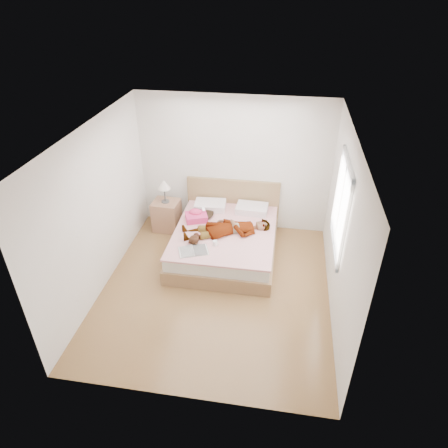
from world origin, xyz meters
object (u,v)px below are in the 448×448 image
at_px(towel, 196,216).
at_px(magazine, 193,251).
at_px(coffee_mug, 215,243).
at_px(bed, 226,239).
at_px(phone, 204,209).
at_px(woman, 227,226).
at_px(nightstand, 166,213).
at_px(plush_toy, 194,239).

height_order(towel, magazine, towel).
xyz_separation_m(towel, coffee_mug, (0.49, -0.74, -0.04)).
distance_m(magazine, coffee_mug, 0.39).
bearing_deg(bed, towel, 162.74).
height_order(phone, bed, bed).
relative_size(towel, magazine, 0.84).
relative_size(woman, magazine, 2.85).
distance_m(phone, coffee_mug, 0.93).
bearing_deg(phone, coffee_mug, -86.24).
bearing_deg(nightstand, phone, -20.22).
bearing_deg(coffee_mug, magazine, -145.23).
distance_m(woman, nightstand, 1.51).
distance_m(magazine, nightstand, 1.62).
bearing_deg(coffee_mug, woman, 73.29).
xyz_separation_m(bed, towel, (-0.57, 0.18, 0.32)).
height_order(bed, plush_toy, bed).
distance_m(bed, magazine, 0.92).
bearing_deg(bed, phone, 148.25).
relative_size(phone, magazine, 0.18).
bearing_deg(plush_toy, nightstand, 126.25).
distance_m(towel, nightstand, 0.84).
xyz_separation_m(phone, nightstand, (-0.81, 0.30, -0.34)).
distance_m(bed, nightstand, 1.39).
relative_size(bed, towel, 4.51).
xyz_separation_m(phone, bed, (0.45, -0.28, -0.42)).
relative_size(coffee_mug, plush_toy, 0.44).
bearing_deg(magazine, coffee_mug, 34.77).
xyz_separation_m(magazine, nightstand, (-0.86, 1.37, -0.17)).
xyz_separation_m(phone, coffee_mug, (0.37, -0.85, -0.14)).
bearing_deg(bed, plush_toy, -129.17).
distance_m(woman, towel, 0.69).
relative_size(woman, nightstand, 1.48).
bearing_deg(nightstand, towel, -30.08).
bearing_deg(woman, towel, -135.32).
relative_size(woman, towel, 3.40).
height_order(towel, plush_toy, towel).
height_order(woman, bed, bed).
xyz_separation_m(towel, magazine, (0.17, -0.97, -0.07)).
relative_size(towel, coffee_mug, 3.89).
height_order(coffee_mug, plush_toy, plush_toy).
xyz_separation_m(bed, magazine, (-0.41, -0.79, 0.24)).
height_order(bed, nightstand, nightstand).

